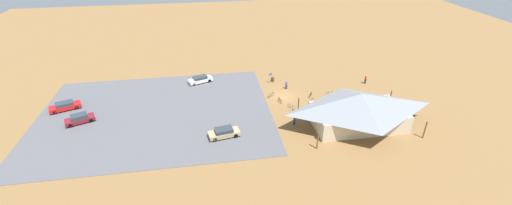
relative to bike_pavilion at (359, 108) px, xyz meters
The scene contains 19 objects.
ground 14.44m from the bike_pavilion, 50.80° to the right, with size 160.00×160.00×0.00m, color olive.
parking_lot_asphalt 32.24m from the bike_pavilion, 15.25° to the right, with size 37.17×28.51×0.05m, color #56565B.
bike_pavilion is the anchor object (origin of this frame).
trash_bin 19.99m from the bike_pavilion, 60.98° to the right, with size 0.60×0.60×0.90m, color brown.
lot_sign 19.57m from the bike_pavilion, 58.35° to the right, with size 0.56×0.08×2.20m.
bicycle_black_front_row 13.75m from the bike_pavilion, 41.45° to the right, with size 0.48×1.69×0.83m.
bicycle_yellow_edge_north 9.64m from the bike_pavilion, 59.12° to the right, with size 1.16×1.23×0.77m.
bicycle_orange_back_row 10.29m from the bike_pavilion, 86.88° to the right, with size 1.73×0.48×0.78m.
bicycle_purple_trailside 11.23m from the bike_pavilion, 67.35° to the right, with size 0.94×1.47×0.84m.
bicycle_white_by_bin 11.21m from the bike_pavilion, 37.13° to the right, with size 0.94×1.41×0.79m.
bicycle_teal_yard_right 16.02m from the bike_pavilion, 44.70° to the right, with size 1.38×1.07×0.82m.
bicycle_silver_yard_center 8.98m from the bike_pavilion, 99.45° to the right, with size 1.37×0.97×0.75m.
car_maroon_far_end 42.98m from the bike_pavilion, 10.09° to the right, with size 4.61×3.25×1.40m.
car_tan_second_row 20.57m from the bike_pavilion, ahead, with size 4.74×2.54×1.38m.
car_white_near_entry 30.39m from the bike_pavilion, 39.00° to the right, with size 4.90×3.23×1.32m.
car_red_by_curb 47.48m from the bike_pavilion, 14.83° to the right, with size 5.08×3.39×1.36m.
visitor_near_lot 15.85m from the bike_pavilion, 119.91° to the right, with size 0.36×0.36×1.76m.
visitor_crossing_yard 16.00m from the bike_pavilion, 60.73° to the right, with size 0.36×0.37×1.66m.
visitor_by_pavilion 9.87m from the bike_pavilion, 10.03° to the right, with size 0.36×0.36×1.74m.
Camera 1 is at (13.37, 50.88, 27.82)m, focal length 23.23 mm.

